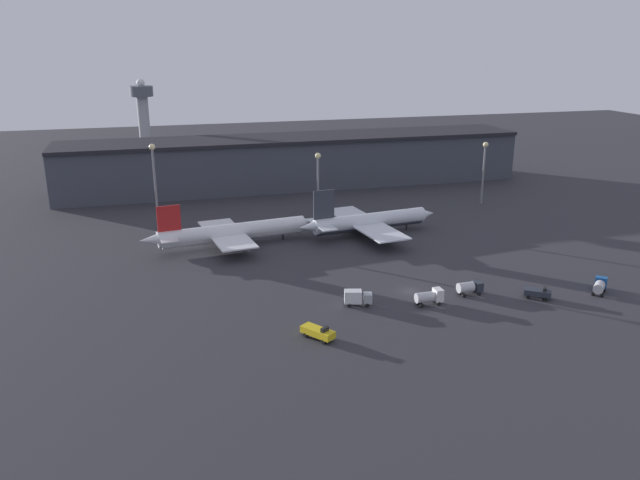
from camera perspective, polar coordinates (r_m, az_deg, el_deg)
ground at (r=140.28m, az=8.26°, el=-4.68°), size 600.00×600.00×0.00m
terminal_building at (r=236.95m, az=-2.27°, el=7.21°), size 171.88×25.55×18.82m
airplane_0 at (r=169.38m, az=-8.05°, el=0.70°), size 48.82×29.39×12.92m
airplane_1 at (r=177.89m, az=4.47°, el=1.69°), size 43.17×36.90×14.36m
service_vehicle_0 at (r=142.82m, az=19.30°, el=-4.56°), size 5.99×5.35×2.78m
service_vehicle_1 at (r=131.28m, az=3.40°, el=-5.25°), size 6.15×3.66×3.39m
service_vehicle_2 at (r=150.43m, az=24.20°, el=-3.84°), size 5.44×5.35×3.18m
service_vehicle_3 at (r=133.45m, az=9.97°, el=-5.14°), size 5.86×2.50×3.39m
service_vehicle_4 at (r=140.37m, az=13.51°, el=-4.23°), size 5.57×2.75×2.96m
service_vehicle_5 at (r=117.48m, az=-0.18°, el=-8.42°), size 5.86×6.96×2.82m
lamp_post_0 at (r=187.33m, az=-14.90°, el=5.75°), size 1.80×1.80×24.97m
lamp_post_1 at (r=194.69m, az=-0.19°, el=5.97°), size 1.80×1.80×20.04m
lamp_post_2 at (r=216.98m, az=14.77°, el=6.76°), size 1.80×1.80×20.93m
control_tower at (r=263.07m, az=-15.81°, el=10.52°), size 9.00×9.00×38.58m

